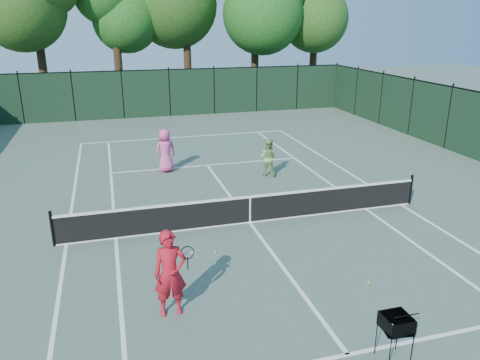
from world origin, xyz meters
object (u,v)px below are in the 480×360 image
object	(u,v)px
coach	(170,273)
loose_ball_midcourt	(216,252)
loose_ball_near_cart	(369,282)
player_pink	(165,151)
player_green	(268,157)
ball_hopper	(396,323)

from	to	relation	value
coach	loose_ball_midcourt	size ratio (longest dim) A/B	28.67
loose_ball_near_cart	player_pink	bearing A→B (deg)	109.21
player_green	loose_ball_near_cart	xyz separation A→B (m)	(-0.38, -8.57, -0.74)
player_green	ball_hopper	distance (m)	11.16
ball_hopper	loose_ball_near_cart	bearing A→B (deg)	77.29
player_pink	loose_ball_near_cart	distance (m)	10.89
loose_ball_near_cart	loose_ball_midcourt	size ratio (longest dim) A/B	1.00
loose_ball_midcourt	loose_ball_near_cart	bearing A→B (deg)	-38.04
coach	player_pink	size ratio (longest dim) A/B	1.07
loose_ball_near_cart	ball_hopper	bearing A→B (deg)	-111.49
loose_ball_near_cart	loose_ball_midcourt	xyz separation A→B (m)	(-3.23, 2.52, 0.00)
player_green	loose_ball_near_cart	world-z (taller)	player_green
loose_ball_near_cart	coach	bearing A→B (deg)	178.52
coach	player_green	bearing A→B (deg)	57.01
player_pink	player_green	xyz separation A→B (m)	(3.95, -1.68, -0.14)
ball_hopper	loose_ball_midcourt	world-z (taller)	ball_hopper
coach	player_pink	distance (m)	10.19
player_pink	ball_hopper	world-z (taller)	player_pink
ball_hopper	coach	bearing A→B (deg)	153.91
player_green	loose_ball_near_cart	size ratio (longest dim) A/B	22.68
player_green	loose_ball_midcourt	xyz separation A→B (m)	(-3.61, -6.05, -0.74)
player_green	player_pink	bearing A→B (deg)	14.12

